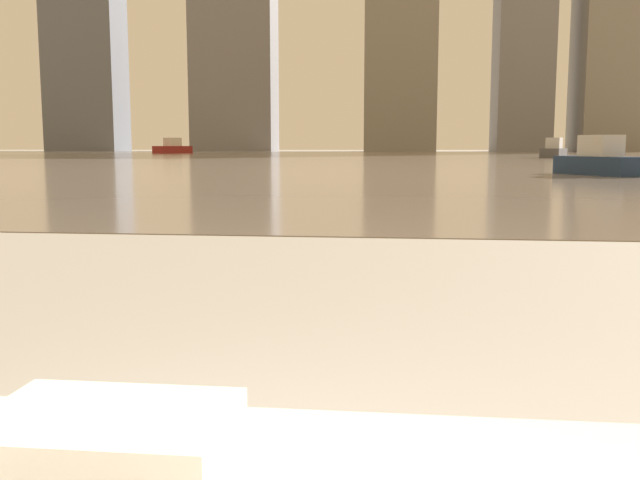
{
  "coord_description": "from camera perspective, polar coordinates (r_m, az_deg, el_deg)",
  "views": [
    {
      "loc": [
        0.35,
        -0.0,
        0.9
      ],
      "look_at": [
        0.05,
        2.53,
        0.57
      ],
      "focal_mm": 40.0,
      "sensor_mm": 36.0,
      "label": 1
    }
  ],
  "objects": [
    {
      "name": "towel_stack",
      "position": [
        0.93,
        -16.67,
        -15.33
      ],
      "size": [
        0.3,
        0.21,
        0.08
      ],
      "color": "silver",
      "rests_on": "bathtub"
    },
    {
      "name": "harbor_water",
      "position": [
        62.01,
        6.41,
        6.66
      ],
      "size": [
        180.0,
        110.0,
        0.01
      ],
      "color": "gray",
      "rests_on": "ground_plane"
    },
    {
      "name": "harbor_boat_0",
      "position": [
        56.82,
        18.2,
        6.8
      ],
      "size": [
        2.72,
        4.25,
        1.51
      ],
      "color": "#4C4C51",
      "rests_on": "harbor_water"
    },
    {
      "name": "harbor_boat_3",
      "position": [
        89.01,
        -11.7,
        7.24
      ],
      "size": [
        3.93,
        5.2,
        1.87
      ],
      "color": "maroon",
      "rests_on": "harbor_water"
    },
    {
      "name": "harbor_boat_4",
      "position": [
        23.75,
        21.49,
        5.91
      ],
      "size": [
        2.3,
        3.45,
        1.23
      ],
      "color": "navy",
      "rests_on": "harbor_water"
    },
    {
      "name": "skyline_tower_1",
      "position": [
        123.31,
        -6.95,
        17.81
      ],
      "size": [
        13.57,
        7.72,
        46.01
      ],
      "color": "slate",
      "rests_on": "ground_plane"
    },
    {
      "name": "skyline_tower_2",
      "position": [
        118.99,
        6.53,
        14.86
      ],
      "size": [
        11.3,
        10.12,
        32.33
      ],
      "color": "gray",
      "rests_on": "ground_plane"
    },
    {
      "name": "skyline_tower_3",
      "position": [
        120.55,
        15.95,
        15.09
      ],
      "size": [
        8.45,
        10.49,
        34.66
      ],
      "color": "slate",
      "rests_on": "ground_plane"
    },
    {
      "name": "skyline_tower_4",
      "position": [
        123.78,
        23.01,
        14.91
      ],
      "size": [
        13.03,
        12.06,
        36.07
      ],
      "color": "gray",
      "rests_on": "ground_plane"
    }
  ]
}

